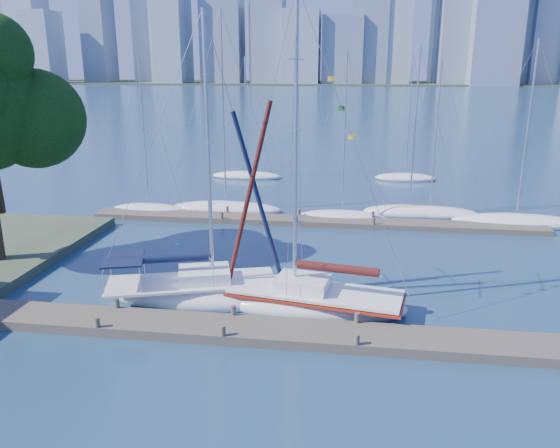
# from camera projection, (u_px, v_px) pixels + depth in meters

# --- Properties ---
(ground) EXTENTS (700.00, 700.00, 0.00)m
(ground) POSITION_uv_depth(u_px,v_px,m) (229.00, 334.00, 21.52)
(ground) COLOR navy
(ground) RESTS_ON ground
(near_dock) EXTENTS (26.00, 2.00, 0.40)m
(near_dock) POSITION_uv_depth(u_px,v_px,m) (229.00, 329.00, 21.46)
(near_dock) COLOR brown
(near_dock) RESTS_ON ground
(far_dock) EXTENTS (30.00, 1.80, 0.36)m
(far_dock) POSITION_uv_depth(u_px,v_px,m) (312.00, 221.00, 36.42)
(far_dock) COLOR brown
(far_dock) RESTS_ON ground
(far_shore) EXTENTS (800.00, 100.00, 1.50)m
(far_shore) POSITION_uv_depth(u_px,v_px,m) (350.00, 83.00, 325.78)
(far_shore) COLOR #38472D
(far_shore) RESTS_ON ground
(sailboat_navy) EXTENTS (8.42, 4.82, 12.92)m
(sailboat_navy) POSITION_uv_depth(u_px,v_px,m) (192.00, 279.00, 24.32)
(sailboat_navy) COLOR white
(sailboat_navy) RESTS_ON ground
(sailboat_maroon) EXTENTS (8.24, 3.90, 13.66)m
(sailboat_maroon) POSITION_uv_depth(u_px,v_px,m) (315.00, 286.00, 23.31)
(sailboat_maroon) COLOR white
(sailboat_maroon) RESTS_ON ground
(bg_boat_0) EXTENTS (5.80, 3.12, 11.11)m
(bg_boat_0) POSITION_uv_depth(u_px,v_px,m) (149.00, 209.00, 39.25)
(bg_boat_0) COLOR white
(bg_boat_0) RESTS_ON ground
(bg_boat_1) EXTENTS (8.31, 5.21, 14.18)m
(bg_boat_1) POSITION_uv_depth(u_px,v_px,m) (226.00, 208.00, 39.51)
(bg_boat_1) COLOR white
(bg_boat_1) RESTS_ON ground
(bg_boat_2) EXTENTS (6.27, 3.33, 11.35)m
(bg_boat_2) POSITION_uv_depth(u_px,v_px,m) (342.00, 216.00, 37.37)
(bg_boat_2) COLOR white
(bg_boat_2) RESTS_ON ground
(bg_boat_3) EXTENTS (6.64, 2.62, 11.81)m
(bg_boat_3) POSITION_uv_depth(u_px,v_px,m) (409.00, 212.00, 38.52)
(bg_boat_3) COLOR white
(bg_boat_3) RESTS_ON ground
(bg_boat_4) EXTENTS (7.04, 3.47, 10.75)m
(bg_boat_4) POSITION_uv_depth(u_px,v_px,m) (430.00, 213.00, 38.37)
(bg_boat_4) COLOR white
(bg_boat_4) RESTS_ON ground
(bg_boat_5) EXTENTS (8.65, 4.86, 12.13)m
(bg_boat_5) POSITION_uv_depth(u_px,v_px,m) (516.00, 222.00, 36.02)
(bg_boat_5) COLOR white
(bg_boat_5) RESTS_ON ground
(bg_boat_6) EXTENTS (6.67, 2.28, 11.28)m
(bg_boat_6) POSITION_uv_depth(u_px,v_px,m) (247.00, 176.00, 51.23)
(bg_boat_6) COLOR white
(bg_boat_6) RESTS_ON ground
(bg_boat_7) EXTENTS (5.85, 3.61, 11.38)m
(bg_boat_7) POSITION_uv_depth(u_px,v_px,m) (405.00, 178.00, 50.27)
(bg_boat_7) COLOR white
(bg_boat_7) RESTS_ON ground
(skyline) EXTENTS (502.57, 51.31, 110.83)m
(skyline) POSITION_uv_depth(u_px,v_px,m) (390.00, 16.00, 285.43)
(skyline) COLOR #7E8DA2
(skyline) RESTS_ON ground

